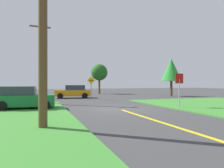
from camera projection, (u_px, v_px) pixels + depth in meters
name	position (u px, v px, depth m)	size (l,w,h in m)	color
ground_plane	(117.00, 108.00, 15.25)	(120.00, 120.00, 0.00)	#3D3D3D
lane_stripe_center	(194.00, 133.00, 7.70)	(0.20, 14.00, 0.01)	yellow
stop_sign	(179.00, 84.00, 15.57)	(0.74, 0.09, 2.56)	#9EA0A8
parked_car_near_building	(24.00, 98.00, 14.63)	(4.03, 2.31, 1.62)	#196B33
car_approaching_junction	(73.00, 92.00, 26.28)	(4.51, 2.48, 1.62)	orange
utility_pole_near	(43.00, 31.00, 8.30)	(1.80, 0.35, 7.63)	brown
utility_pole_mid	(40.00, 61.00, 18.69)	(1.80, 0.33, 7.50)	brown
direction_sign	(91.00, 85.00, 23.56)	(0.90, 0.16, 2.64)	slate
oak_tree_left	(171.00, 70.00, 30.14)	(2.93, 2.93, 5.42)	brown
pine_tree_center	(99.00, 73.00, 37.25)	(2.93, 2.93, 5.28)	brown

